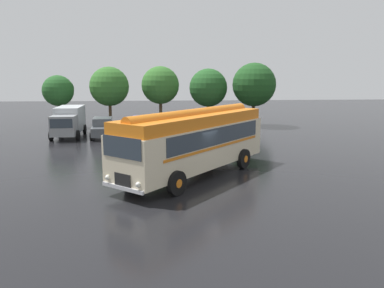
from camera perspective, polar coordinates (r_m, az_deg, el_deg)
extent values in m
plane|color=black|center=(19.10, 0.11, -5.21)|extent=(120.00, 120.00, 0.00)
cube|color=beige|center=(19.21, 0.37, -0.22)|extent=(8.47, 9.17, 2.10)
cube|color=orange|center=(19.01, 0.38, 3.73)|extent=(8.19, 8.89, 0.56)
cylinder|color=orange|center=(18.98, 0.38, 4.50)|extent=(6.71, 7.54, 0.60)
cube|color=#2D3842|center=(18.66, 4.06, 1.21)|extent=(5.30, 6.04, 0.84)
cube|color=#2D3842|center=(20.11, -2.04, 1.90)|extent=(5.30, 6.04, 0.84)
cube|color=orange|center=(18.67, 3.87, -0.46)|extent=(5.43, 6.19, 0.12)
cube|color=orange|center=(20.12, -2.20, 0.34)|extent=(5.43, 6.19, 0.12)
cube|color=#2D3842|center=(15.39, -10.69, -0.53)|extent=(1.68, 1.48, 0.88)
cube|color=black|center=(15.70, -10.54, -5.45)|extent=(0.72, 0.64, 0.56)
cube|color=silver|center=(15.78, -10.55, -6.61)|extent=(1.85, 1.64, 0.16)
sphere|color=white|center=(15.08, -8.21, -6.16)|extent=(0.22, 0.22, 0.22)
sphere|color=white|center=(16.35, -12.73, -5.00)|extent=(0.22, 0.22, 0.22)
cylinder|color=black|center=(16.29, -2.38, -5.97)|extent=(0.94, 1.01, 1.10)
cylinder|color=orange|center=(16.29, -2.38, -5.97)|extent=(0.49, 0.50, 0.39)
cylinder|color=black|center=(17.98, -8.87, -4.52)|extent=(0.94, 1.01, 1.10)
cylinder|color=orange|center=(17.98, -8.87, -4.52)|extent=(0.49, 0.50, 0.39)
cylinder|color=black|center=(21.15, 7.87, -2.23)|extent=(0.94, 1.01, 1.10)
cylinder|color=orange|center=(21.15, 7.87, -2.23)|extent=(0.49, 0.50, 0.39)
cylinder|color=black|center=(22.47, 2.05, -1.39)|extent=(0.94, 1.01, 1.10)
cylinder|color=orange|center=(22.47, 2.05, -1.39)|extent=(0.49, 0.50, 0.39)
cube|color=#4C5156|center=(32.23, -13.43, 2.14)|extent=(2.13, 4.36, 0.70)
cube|color=#4C5156|center=(32.29, -13.47, 3.36)|extent=(1.72, 2.33, 0.64)
cube|color=#2D3842|center=(32.27, -12.12, 3.40)|extent=(0.23, 1.92, 0.50)
cube|color=#2D3842|center=(32.34, -14.81, 3.31)|extent=(0.23, 1.92, 0.50)
cylinder|color=black|center=(30.97, -11.88, 1.22)|extent=(0.27, 0.66, 0.64)
cylinder|color=black|center=(31.05, -15.12, 1.11)|extent=(0.27, 0.66, 0.64)
cylinder|color=black|center=(33.54, -11.81, 1.91)|extent=(0.27, 0.66, 0.64)
cylinder|color=black|center=(33.62, -14.81, 1.81)|extent=(0.27, 0.66, 0.64)
cube|color=navy|center=(32.61, -7.86, 2.42)|extent=(2.03, 4.32, 0.70)
cube|color=navy|center=(32.67, -7.85, 3.62)|extent=(1.67, 2.30, 0.64)
cube|color=#2D3842|center=(32.58, -6.53, 3.63)|extent=(0.18, 1.93, 0.50)
cube|color=#2D3842|center=(32.78, -9.17, 3.61)|extent=(0.18, 1.93, 0.50)
cylinder|color=black|center=(31.28, -6.55, 1.47)|extent=(0.25, 0.65, 0.64)
cylinder|color=black|center=(31.52, -9.74, 1.45)|extent=(0.25, 0.65, 0.64)
cylinder|color=black|center=(33.84, -6.07, 2.15)|extent=(0.25, 0.65, 0.64)
cylinder|color=black|center=(34.06, -9.02, 2.13)|extent=(0.25, 0.65, 0.64)
cube|color=#B7BABF|center=(32.57, -3.42, 2.49)|extent=(2.14, 4.36, 0.70)
cube|color=#B7BABF|center=(32.64, -3.46, 3.69)|extent=(1.72, 2.33, 0.64)
cube|color=#2D3842|center=(32.74, -2.15, 3.73)|extent=(0.23, 1.92, 0.50)
cube|color=#2D3842|center=(32.55, -4.79, 3.66)|extent=(0.23, 1.92, 0.50)
cylinder|color=black|center=(31.48, -1.51, 1.59)|extent=(0.27, 0.66, 0.64)
cylinder|color=black|center=(31.24, -4.69, 1.49)|extent=(0.27, 0.66, 0.64)
cylinder|color=black|center=(34.02, -2.23, 2.25)|extent=(0.27, 0.66, 0.64)
cylinder|color=black|center=(33.80, -5.18, 2.16)|extent=(0.27, 0.66, 0.64)
cube|color=maroon|center=(32.26, 1.74, 2.43)|extent=(2.29, 4.40, 0.70)
cube|color=maroon|center=(32.32, 1.75, 3.64)|extent=(1.80, 2.38, 0.64)
cube|color=#2D3842|center=(32.31, 3.10, 3.63)|extent=(0.31, 1.91, 0.50)
cube|color=#2D3842|center=(32.36, 0.41, 3.65)|extent=(0.31, 1.91, 0.50)
cylinder|color=black|center=(31.01, 3.28, 1.44)|extent=(0.29, 0.66, 0.64)
cylinder|color=black|center=(31.07, 0.03, 1.47)|extent=(0.29, 0.66, 0.64)
cylinder|color=black|center=(33.58, 3.31, 2.13)|extent=(0.29, 0.66, 0.64)
cylinder|color=black|center=(33.64, 0.31, 2.16)|extent=(0.29, 0.66, 0.64)
cube|color=#B2B7BC|center=(34.31, -18.04, 3.71)|extent=(2.17, 4.03, 2.10)
cube|color=gray|center=(31.51, -18.96, 2.65)|extent=(1.98, 1.82, 1.60)
cube|color=#2D3842|center=(30.62, -19.32, 2.95)|extent=(1.70, 0.11, 0.72)
cylinder|color=black|center=(31.48, -17.01, 1.28)|extent=(0.28, 0.81, 0.80)
cylinder|color=black|center=(31.90, -20.69, 1.18)|extent=(0.28, 0.81, 0.80)
cylinder|color=black|center=(34.97, -16.05, 2.20)|extent=(0.28, 0.81, 0.80)
cylinder|color=black|center=(35.35, -19.38, 2.10)|extent=(0.28, 0.81, 0.80)
cylinder|color=#4C3823|center=(39.35, -19.53, 4.17)|extent=(0.29, 0.29, 2.55)
sphere|color=#235623|center=(39.18, -19.74, 7.66)|extent=(3.01, 3.01, 3.01)
sphere|color=#235623|center=(39.26, -18.93, 7.97)|extent=(1.91, 1.91, 1.91)
cylinder|color=#4C3823|center=(38.88, -12.33, 4.49)|extent=(0.31, 0.31, 2.59)
sphere|color=#336B28|center=(38.71, -12.49, 8.56)|extent=(3.91, 3.91, 3.91)
sphere|color=#336B28|center=(38.87, -13.17, 8.26)|extent=(2.61, 2.61, 2.61)
cylinder|color=#4C3823|center=(39.22, -4.79, 4.83)|extent=(0.33, 0.33, 2.71)
sphere|color=#336B28|center=(39.05, -4.85, 8.93)|extent=(3.86, 3.86, 3.86)
sphere|color=#336B28|center=(38.86, -5.46, 8.66)|extent=(2.21, 2.21, 2.21)
cylinder|color=#4C3823|center=(39.09, 2.47, 4.63)|extent=(0.30, 0.30, 2.44)
sphere|color=#235623|center=(38.91, 2.50, 8.57)|extent=(3.90, 3.90, 3.90)
sphere|color=#235623|center=(38.89, 1.74, 9.04)|extent=(2.70, 2.70, 2.70)
cylinder|color=#4C3823|center=(39.01, 9.31, 4.60)|extent=(0.35, 0.35, 2.58)
sphere|color=#1E4C1E|center=(38.83, 9.44, 8.91)|extent=(4.39, 4.39, 4.39)
sphere|color=#1E4C1E|center=(38.61, 8.80, 9.15)|extent=(3.45, 3.45, 3.45)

